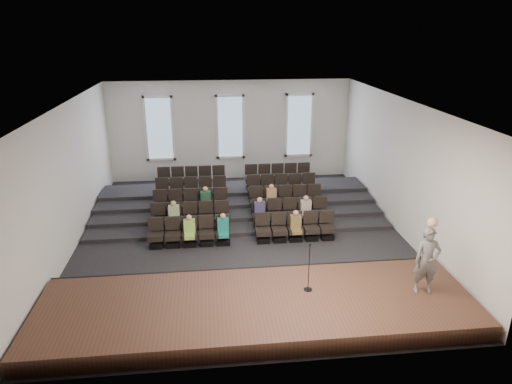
% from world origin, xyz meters
% --- Properties ---
extents(ground, '(14.00, 14.00, 0.00)m').
position_xyz_m(ground, '(0.00, 0.00, 0.00)').
color(ground, black).
rests_on(ground, ground).
extents(ceiling, '(12.00, 14.00, 0.02)m').
position_xyz_m(ceiling, '(0.00, 0.00, 5.01)').
color(ceiling, white).
rests_on(ceiling, ground).
extents(wall_back, '(12.00, 0.04, 5.00)m').
position_xyz_m(wall_back, '(0.00, 7.02, 2.50)').
color(wall_back, silver).
rests_on(wall_back, ground).
extents(wall_front, '(12.00, 0.04, 5.00)m').
position_xyz_m(wall_front, '(0.00, -7.02, 2.50)').
color(wall_front, silver).
rests_on(wall_front, ground).
extents(wall_left, '(0.04, 14.00, 5.00)m').
position_xyz_m(wall_left, '(-6.02, 0.00, 2.50)').
color(wall_left, silver).
rests_on(wall_left, ground).
extents(wall_right, '(0.04, 14.00, 5.00)m').
position_xyz_m(wall_right, '(6.02, 0.00, 2.50)').
color(wall_right, silver).
rests_on(wall_right, ground).
extents(stage, '(11.80, 3.60, 0.50)m').
position_xyz_m(stage, '(0.00, -5.10, 0.25)').
color(stage, '#462B1E').
rests_on(stage, ground).
extents(stage_lip, '(11.80, 0.06, 0.52)m').
position_xyz_m(stage_lip, '(0.00, -3.33, 0.25)').
color(stage_lip, black).
rests_on(stage_lip, ground).
extents(risers, '(11.80, 4.80, 0.60)m').
position_xyz_m(risers, '(0.00, 3.17, 0.20)').
color(risers, black).
rests_on(risers, ground).
extents(seating_rows, '(6.80, 4.70, 1.67)m').
position_xyz_m(seating_rows, '(-0.00, 1.54, 0.68)').
color(seating_rows, black).
rests_on(seating_rows, ground).
extents(windows, '(8.44, 0.10, 3.24)m').
position_xyz_m(windows, '(0.00, 6.95, 2.70)').
color(windows, white).
rests_on(windows, wall_back).
extents(audience, '(5.45, 2.64, 1.10)m').
position_xyz_m(audience, '(0.00, 0.32, 0.81)').
color(audience, '#90C34E').
rests_on(audience, seating_rows).
extents(speaker, '(0.75, 0.54, 1.92)m').
position_xyz_m(speaker, '(4.65, -5.16, 1.46)').
color(speaker, '#5C5957').
rests_on(speaker, stage).
extents(mic_stand, '(0.24, 0.24, 1.44)m').
position_xyz_m(mic_stand, '(1.48, -4.74, 0.93)').
color(mic_stand, black).
rests_on(mic_stand, stage).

